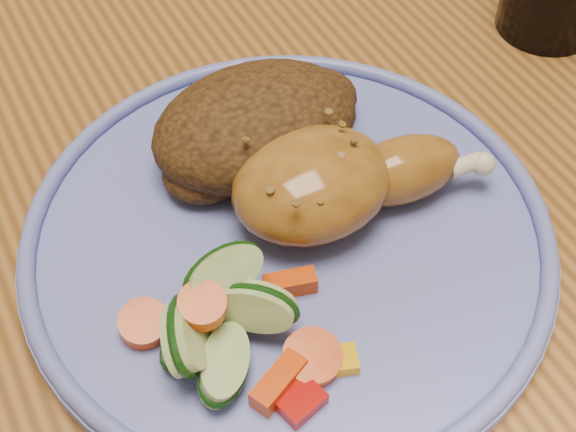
{
  "coord_description": "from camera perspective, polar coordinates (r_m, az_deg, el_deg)",
  "views": [
    {
      "loc": [
        -0.14,
        -0.3,
        1.12
      ],
      "look_at": [
        -0.01,
        -0.06,
        0.78
      ],
      "focal_mm": 50.0,
      "sensor_mm": 36.0,
      "label": 1
    }
  ],
  "objects": [
    {
      "name": "plate_rim",
      "position": [
        0.45,
        0.0,
        -0.81
      ],
      "size": [
        0.3,
        0.3,
        0.01
      ],
      "primitive_type": "torus",
      "color": "#5C68BC",
      "rests_on": "plate"
    },
    {
      "name": "chicken_leg",
      "position": [
        0.45,
        3.34,
        2.54
      ],
      "size": [
        0.15,
        0.08,
        0.05
      ],
      "color": "#96621F",
      "rests_on": "plate"
    },
    {
      "name": "vegetable_pile",
      "position": [
        0.4,
        -4.49,
        -7.9
      ],
      "size": [
        0.11,
        0.1,
        0.05
      ],
      "color": "#A50A05",
      "rests_on": "plate"
    },
    {
      "name": "plate",
      "position": [
        0.46,
        0.0,
        -1.66
      ],
      "size": [
        0.3,
        0.3,
        0.01
      ],
      "primitive_type": "cylinder",
      "color": "#5C68BC",
      "rests_on": "dining_table"
    },
    {
      "name": "rice_pilaf",
      "position": [
        0.48,
        -2.06,
        6.46
      ],
      "size": [
        0.14,
        0.09,
        0.06
      ],
      "color": "#442A11",
      "rests_on": "plate"
    },
    {
      "name": "dining_table",
      "position": [
        0.56,
        -1.69,
        -2.75
      ],
      "size": [
        0.9,
        1.4,
        0.75
      ],
      "color": "brown",
      "rests_on": "ground"
    }
  ]
}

